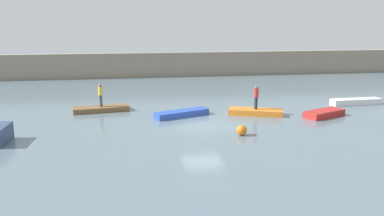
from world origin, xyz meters
name	(u,v)px	position (x,y,z in m)	size (l,w,h in m)	color
ground_plane	(203,125)	(0.00, 0.00, 0.00)	(120.00, 120.00, 0.00)	slate
embankment_wall	(167,64)	(0.00, 22.02, 1.37)	(80.00, 1.20, 2.75)	gray
rowboat_brown	(101,109)	(-6.55, 4.93, 0.18)	(3.94, 1.28, 0.35)	brown
rowboat_blue	(182,114)	(-1.00, 2.45, 0.21)	(3.86, 0.97, 0.41)	#2B4CAD
rowboat_orange	(256,112)	(4.17, 2.14, 0.20)	(3.71, 1.25, 0.40)	orange
rowboat_red	(324,113)	(8.65, 0.87, 0.22)	(3.03, 1.17, 0.44)	red
rowboat_white	(356,102)	(12.95, 4.17, 0.23)	(3.99, 0.92, 0.46)	white
person_red_shirt	(256,96)	(4.17, 2.14, 1.34)	(0.32, 0.32, 1.68)	#232838
person_yellow_shirt	(100,94)	(-6.55, 4.93, 1.29)	(0.32, 0.32, 1.67)	#4C4C56
mooring_buoy	(242,130)	(1.80, -2.65, 0.30)	(0.61, 0.61, 0.61)	orange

